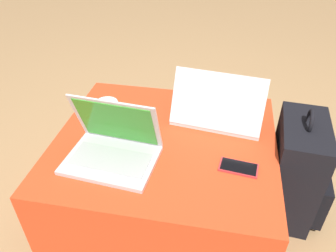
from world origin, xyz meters
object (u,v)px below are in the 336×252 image
Objects in this scene: laptop_near at (113,147)px; coffee_mug at (109,112)px; cell_phone at (239,167)px; backpack at (297,172)px; laptop_far at (218,111)px.

laptop_near is 0.24m from coffee_mug.
cell_phone is 0.37m from backpack.
laptop_near is 0.47m from cell_phone.
laptop_near is 0.65× the size of backpack.
backpack is at bearing -45.93° from cell_phone.
cell_phone is 0.27× the size of backpack.
backpack is at bearing 0.30° from coffee_mug.
laptop_far reaches higher than backpack.
coffee_mug is at bearing 19.04° from laptop_far.
laptop_far is 0.47m from coffee_mug.
backpack is (0.37, -0.09, -0.21)m from laptop_far.
laptop_near is at bearing 100.05° from cell_phone.
laptop_far is 0.43m from backpack.
backpack is 0.85m from coffee_mug.
backpack is at bearing 22.35° from laptop_near.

